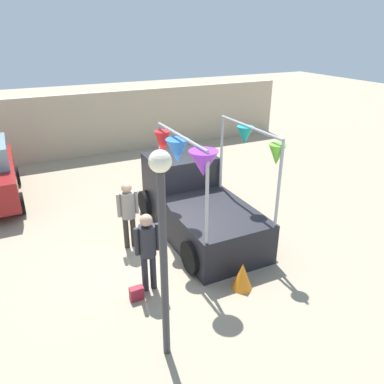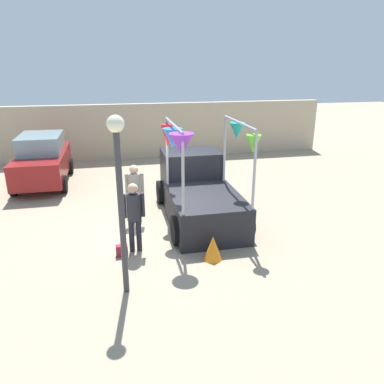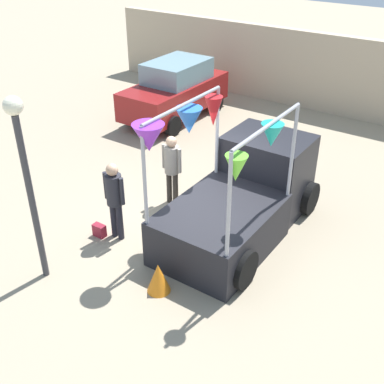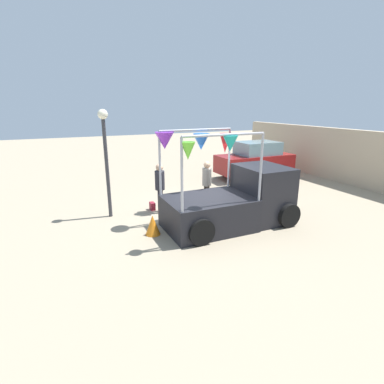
# 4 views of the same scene
# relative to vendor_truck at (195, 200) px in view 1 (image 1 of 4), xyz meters

# --- Properties ---
(ground_plane) EXTENTS (60.00, 60.00, 0.00)m
(ground_plane) POSITION_rel_vendor_truck_xyz_m (-0.89, -0.64, -0.85)
(ground_plane) COLOR gray
(vendor_truck) EXTENTS (2.36, 4.09, 2.99)m
(vendor_truck) POSITION_rel_vendor_truck_xyz_m (0.00, 0.00, 0.00)
(vendor_truck) COLOR black
(vendor_truck) RESTS_ON ground
(person_customer) EXTENTS (0.53, 0.34, 1.76)m
(person_customer) POSITION_rel_vendor_truck_xyz_m (-1.99, -1.89, 0.22)
(person_customer) COLOR black
(person_customer) RESTS_ON ground
(person_vendor) EXTENTS (0.53, 0.34, 1.73)m
(person_vendor) POSITION_rel_vendor_truck_xyz_m (-1.85, -0.11, 0.20)
(person_vendor) COLOR #2D2823
(person_vendor) RESTS_ON ground
(handbag) EXTENTS (0.28, 0.16, 0.28)m
(handbag) POSITION_rel_vendor_truck_xyz_m (-2.34, -2.09, -0.71)
(handbag) COLOR maroon
(handbag) RESTS_ON ground
(street_lamp) EXTENTS (0.32, 0.32, 3.58)m
(street_lamp) POSITION_rel_vendor_truck_xyz_m (-2.31, -3.60, 1.52)
(street_lamp) COLOR #333338
(street_lamp) RESTS_ON ground
(brick_boundary_wall) EXTENTS (18.00, 0.36, 2.60)m
(brick_boundary_wall) POSITION_rel_vendor_truck_xyz_m (-0.89, 7.76, 0.45)
(brick_boundary_wall) COLOR tan
(brick_boundary_wall) RESTS_ON ground
(folded_kite_bundle_tangerine) EXTENTS (0.46, 0.46, 0.60)m
(folded_kite_bundle_tangerine) POSITION_rel_vendor_truck_xyz_m (-0.24, -2.72, -0.55)
(folded_kite_bundle_tangerine) COLOR orange
(folded_kite_bundle_tangerine) RESTS_ON ground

